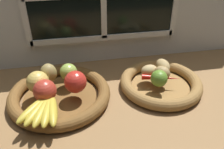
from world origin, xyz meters
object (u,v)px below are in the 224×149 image
at_px(apple_golden_left, 38,82).
at_px(lime_near, 159,78).
at_px(apple_green_back, 69,72).
at_px(apple_red_front, 45,91).
at_px(banana_bunch_front, 44,109).
at_px(fruit_bowl_left, 60,94).
at_px(pear_brown, 49,73).
at_px(fruit_bowl_right, 161,83).
at_px(potato_oblong, 149,70).
at_px(potato_back, 163,66).
at_px(potato_large, 162,73).
at_px(apple_red_right, 75,81).
at_px(chili_pepper, 161,78).

relative_size(apple_golden_left, lime_near, 1.26).
bearing_deg(apple_green_back, apple_red_front, -125.60).
height_order(apple_red_front, banana_bunch_front, apple_red_front).
height_order(fruit_bowl_left, pear_brown, pear_brown).
xyz_separation_m(banana_bunch_front, lime_near, (0.41, 0.08, 0.01)).
distance_m(fruit_bowl_right, banana_bunch_front, 0.45).
xyz_separation_m(apple_green_back, potato_oblong, (0.31, -0.03, -0.01)).
xyz_separation_m(apple_golden_left, potato_back, (0.48, 0.05, -0.01)).
distance_m(fruit_bowl_right, apple_golden_left, 0.46).
bearing_deg(potato_large, apple_red_right, -176.67).
height_order(fruit_bowl_right, banana_bunch_front, banana_bunch_front).
height_order(pear_brown, potato_back, pear_brown).
distance_m(potato_oblong, lime_near, 0.08).
height_order(fruit_bowl_right, chili_pepper, chili_pepper).
height_order(banana_bunch_front, chili_pepper, banana_bunch_front).
relative_size(fruit_bowl_right, apple_red_front, 4.13).
xyz_separation_m(apple_red_right, banana_bunch_front, (-0.11, -0.10, -0.02)).
height_order(apple_green_back, potato_back, apple_green_back).
bearing_deg(banana_bunch_front, apple_golden_left, 100.53).
height_order(apple_golden_left, banana_bunch_front, apple_golden_left).
bearing_deg(apple_red_right, fruit_bowl_right, 3.33).
distance_m(fruit_bowl_left, apple_golden_left, 0.09).
height_order(apple_red_right, pear_brown, apple_red_right).
bearing_deg(potato_back, apple_green_back, 178.49).
bearing_deg(potato_oblong, banana_bunch_front, -159.21).
bearing_deg(apple_red_front, potato_oblong, 12.28).
bearing_deg(pear_brown, potato_oblong, -3.91).
relative_size(fruit_bowl_left, banana_bunch_front, 2.17).
relative_size(potato_back, potato_oblong, 1.18).
bearing_deg(apple_red_right, apple_golden_left, 170.72).
height_order(apple_green_back, pear_brown, pear_brown).
distance_m(potato_oblong, potato_large, 0.05).
height_order(fruit_bowl_left, apple_golden_left, apple_golden_left).
xyz_separation_m(fruit_bowl_right, apple_green_back, (-0.35, 0.06, 0.06)).
xyz_separation_m(banana_bunch_front, potato_back, (0.46, 0.17, 0.01)).
relative_size(apple_red_front, banana_bunch_front, 0.45).
distance_m(apple_red_front, banana_bunch_front, 0.07).
relative_size(lime_near, chili_pepper, 0.42).
relative_size(apple_golden_left, potato_oblong, 1.18).
distance_m(apple_golden_left, apple_red_front, 0.06).
height_order(apple_green_back, potato_large, apple_green_back).
relative_size(fruit_bowl_right, potato_back, 4.10).
bearing_deg(lime_near, apple_green_back, 162.33).
distance_m(fruit_bowl_left, banana_bunch_front, 0.13).
height_order(apple_golden_left, chili_pepper, apple_golden_left).
xyz_separation_m(fruit_bowl_left, potato_back, (0.41, 0.05, 0.05)).
bearing_deg(chili_pepper, potato_large, 78.07).
bearing_deg(fruit_bowl_left, lime_near, -6.86).
xyz_separation_m(lime_near, chili_pepper, (0.02, 0.03, -0.02)).
bearing_deg(chili_pepper, fruit_bowl_left, -166.42).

